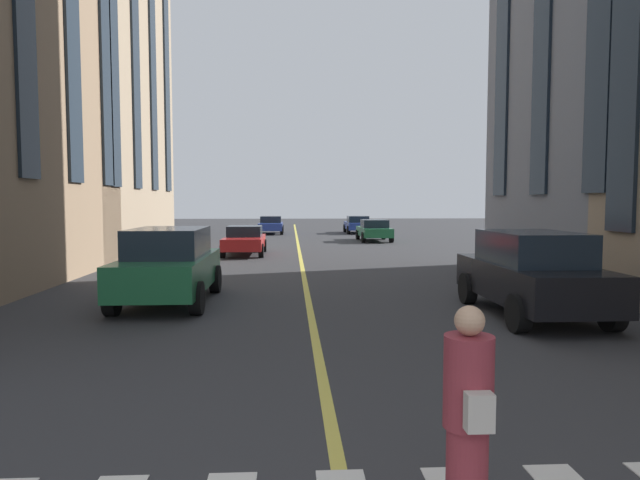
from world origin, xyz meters
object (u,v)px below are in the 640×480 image
at_px(car_black_parked_a, 532,273).
at_px(car_green_far, 169,265).
at_px(car_blue_parked_b, 358,224).
at_px(car_red_trailing, 245,240).
at_px(pedestrian_companion, 468,420).
at_px(car_blue_near, 271,225).
at_px(car_green_oncoming, 374,230).

height_order(car_black_parked_a, car_green_far, same).
height_order(car_blue_parked_b, car_green_far, car_green_far).
relative_size(car_red_trailing, car_green_far, 0.94).
relative_size(car_blue_parked_b, pedestrian_companion, 2.48).
distance_m(car_red_trailing, car_blue_near, 17.00).
height_order(car_black_parked_a, car_blue_parked_b, car_black_parked_a).
height_order(car_blue_parked_b, pedestrian_companion, pedestrian_companion).
height_order(car_green_oncoming, car_black_parked_a, car_black_parked_a).
relative_size(car_green_oncoming, car_blue_near, 1.00).
xyz_separation_m(car_black_parked_a, car_blue_parked_b, (32.07, -0.00, -0.27)).
relative_size(car_blue_parked_b, car_green_far, 0.94).
height_order(car_red_trailing, pedestrian_companion, pedestrian_companion).
height_order(car_blue_near, car_blue_parked_b, same).
relative_size(car_blue_near, pedestrian_companion, 2.48).
bearing_deg(car_green_oncoming, car_black_parked_a, 180.00).
distance_m(car_green_oncoming, car_blue_parked_b, 8.77).
height_order(car_green_oncoming, pedestrian_companion, pedestrian_companion).
bearing_deg(car_green_oncoming, car_blue_near, 39.50).
bearing_deg(car_green_far, car_red_trailing, -3.90).
bearing_deg(car_blue_parked_b, car_green_oncoming, 180.00).
relative_size(car_red_trailing, pedestrian_companion, 2.48).
bearing_deg(car_blue_near, car_black_parked_a, -167.75).
distance_m(car_green_oncoming, car_red_trailing, 11.48).
bearing_deg(car_black_parked_a, car_blue_near, 12.25).
height_order(car_red_trailing, car_blue_parked_b, same).
distance_m(car_red_trailing, pedestrian_companion, 22.85).
distance_m(car_blue_parked_b, car_green_far, 31.18).
relative_size(car_black_parked_a, pedestrian_companion, 2.65).
xyz_separation_m(car_red_trailing, car_blue_parked_b, (17.44, -7.54, 0.00)).
xyz_separation_m(car_green_oncoming, pedestrian_companion, (-31.23, 4.00, 0.19)).
xyz_separation_m(car_green_oncoming, car_blue_parked_b, (8.77, 0.00, 0.00)).
relative_size(car_green_oncoming, pedestrian_companion, 2.48).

